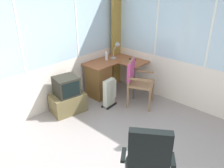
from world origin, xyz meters
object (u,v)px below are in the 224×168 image
at_px(tv_on_stand, 68,97).
at_px(space_heater, 110,92).
at_px(desk, 100,78).
at_px(office_chair, 148,163).
at_px(desk_lamp, 117,48).
at_px(wooden_armchair, 135,77).
at_px(spray_bottle, 106,56).
at_px(tv_remote, 133,59).

bearing_deg(tv_on_stand, space_heater, -31.67).
distance_m(desk, office_chair, 2.81).
bearing_deg(desk_lamp, office_chair, -132.30).
height_order(wooden_armchair, space_heater, wooden_armchair).
xyz_separation_m(spray_bottle, wooden_armchair, (-0.05, -0.86, -0.24)).
distance_m(office_chair, space_heater, 2.33).
height_order(tv_remote, wooden_armchair, wooden_armchair).
height_order(desk, space_heater, desk).
xyz_separation_m(tv_remote, office_chair, (-2.24, -1.97, -0.15)).
bearing_deg(office_chair, desk, 56.03).
height_order(spray_bottle, space_heater, spray_bottle).
bearing_deg(desk, desk_lamp, -2.24).
distance_m(tv_remote, tv_on_stand, 1.69).
height_order(desk, wooden_armchair, wooden_armchair).
bearing_deg(office_chair, spray_bottle, 52.56).
xyz_separation_m(spray_bottle, space_heater, (-0.45, -0.53, -0.56)).
height_order(tv_remote, space_heater, tv_remote).
relative_size(office_chair, space_heater, 1.87).
distance_m(desk_lamp, tv_remote, 0.43).
bearing_deg(wooden_armchair, space_heater, 141.11).
distance_m(tv_remote, space_heater, 0.99).
height_order(desk, office_chair, office_chair).
relative_size(spray_bottle, wooden_armchair, 0.23).
distance_m(wooden_armchair, tv_on_stand, 1.40).
relative_size(tv_remote, tv_on_stand, 0.20).
bearing_deg(spray_bottle, tv_on_stand, -176.00).
bearing_deg(tv_remote, space_heater, 164.03).
bearing_deg(tv_on_stand, desk, 1.38).
relative_size(desk, office_chair, 1.03).
xyz_separation_m(desk_lamp, wooden_armchair, (-0.32, -0.78, -0.38)).
distance_m(desk, tv_on_stand, 0.92).
height_order(tv_on_stand, space_heater, tv_on_stand).
height_order(office_chair, space_heater, office_chair).
distance_m(wooden_armchair, space_heater, 0.61).
bearing_deg(desk_lamp, wooden_armchair, -112.33).
distance_m(desk, desk_lamp, 0.79).
distance_m(wooden_armchair, office_chair, 2.34).
distance_m(desk_lamp, office_chair, 3.13).
height_order(desk, tv_on_stand, desk).
distance_m(desk_lamp, wooden_armchair, 0.92).
bearing_deg(tv_on_stand, spray_bottle, 4.00).
bearing_deg(desk, tv_on_stand, -178.62).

